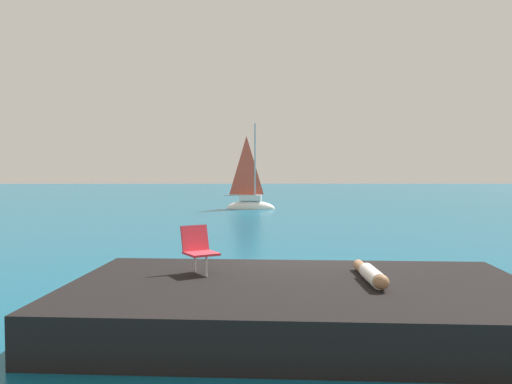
% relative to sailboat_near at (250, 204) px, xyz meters
% --- Properties ---
extents(ground_plane, '(160.00, 160.00, 0.00)m').
position_rel_sailboat_near_xyz_m(ground_plane, '(1.00, -21.27, -0.32)').
color(ground_plane, '#0F5675').
extents(shore_ledge, '(7.41, 4.60, 0.69)m').
position_rel_sailboat_near_xyz_m(shore_ledge, '(0.75, -24.22, 0.03)').
color(shore_ledge, black).
rests_on(shore_ledge, ground).
extents(boulder_seaward, '(1.51, 1.47, 0.78)m').
position_rel_sailboat_near_xyz_m(boulder_seaward, '(-0.66, -22.01, -0.32)').
color(boulder_seaward, black).
rests_on(boulder_seaward, ground).
extents(boulder_inland, '(0.97, 1.22, 0.90)m').
position_rel_sailboat_near_xyz_m(boulder_inland, '(3.67, -22.05, -0.32)').
color(boulder_inland, black).
rests_on(boulder_inland, ground).
extents(sailboat_near, '(3.21, 1.35, 5.85)m').
position_rel_sailboat_near_xyz_m(sailboat_near, '(0.00, 0.00, 0.00)').
color(sailboat_near, white).
rests_on(sailboat_near, ground).
extents(person_sunbather, '(0.24, 1.76, 0.25)m').
position_rel_sailboat_near_xyz_m(person_sunbather, '(1.88, -24.15, 0.48)').
color(person_sunbather, white).
rests_on(person_sunbather, shore_ledge).
extents(beach_chair, '(0.71, 0.75, 0.80)m').
position_rel_sailboat_near_xyz_m(beach_chair, '(-0.89, -23.44, 0.81)').
color(beach_chair, '#E03342').
rests_on(beach_chair, shore_ledge).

